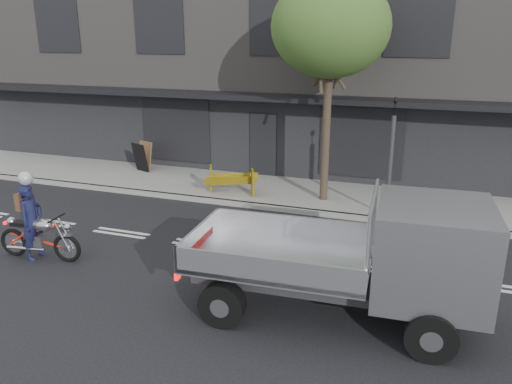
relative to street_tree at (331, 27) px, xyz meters
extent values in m
plane|color=black|center=(-2.20, -4.20, -5.28)|extent=(80.00, 80.00, 0.00)
cube|color=gray|center=(-2.20, 0.50, -5.20)|extent=(32.00, 3.20, 0.15)
cube|color=gray|center=(-2.20, -1.10, -5.20)|extent=(32.00, 0.20, 0.15)
cube|color=slate|center=(-2.20, 7.10, -1.28)|extent=(26.00, 10.00, 8.00)
cylinder|color=#382B21|center=(0.00, 0.00, -3.28)|extent=(0.24, 0.24, 4.00)
ellipsoid|color=#375A21|center=(0.00, 0.00, 0.02)|extent=(3.40, 3.40, 2.89)
cylinder|color=#2D2D30|center=(2.00, -0.85, -3.78)|extent=(0.12, 0.12, 3.00)
imported|color=black|center=(2.00, -0.85, -2.03)|extent=(0.08, 0.10, 0.50)
torus|color=black|center=(-6.21, -6.24, -4.94)|extent=(0.71, 0.17, 0.70)
torus|color=black|center=(-4.77, -6.11, -4.94)|extent=(0.71, 0.17, 0.70)
cube|color=#2D2D30|center=(-5.55, -6.18, -4.83)|extent=(0.38, 0.28, 0.29)
ellipsoid|color=#B9B8BD|center=(-5.38, -6.17, -4.41)|extent=(0.60, 0.37, 0.29)
cube|color=black|center=(-5.88, -6.21, -4.43)|extent=(0.58, 0.30, 0.09)
cylinder|color=black|center=(-4.96, -6.13, -4.21)|extent=(0.10, 0.62, 0.04)
imported|color=#15173A|center=(-5.64, -6.18, -4.37)|extent=(0.49, 0.70, 1.82)
cylinder|color=black|center=(-0.30, -7.40, -4.85)|extent=(0.87, 0.36, 0.85)
cylinder|color=black|center=(-0.40, -5.50, -4.85)|extent=(0.87, 0.36, 0.85)
cylinder|color=black|center=(3.28, -7.22, -4.85)|extent=(0.87, 0.36, 0.85)
cylinder|color=black|center=(3.18, -5.32, -4.85)|extent=(0.87, 0.36, 0.85)
cube|color=#2D2D30|center=(1.44, -6.36, -4.66)|extent=(5.20, 1.38, 0.16)
cube|color=#9D9DA2|center=(3.17, -6.27, -3.76)|extent=(2.00, 2.11, 1.68)
cube|color=black|center=(3.17, -6.27, -3.28)|extent=(1.77, 1.99, 0.62)
cube|color=silver|center=(0.49, -6.41, -4.25)|extent=(3.47, 2.35, 0.11)
camera|label=1|loc=(2.91, -14.74, -0.19)|focal=35.00mm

